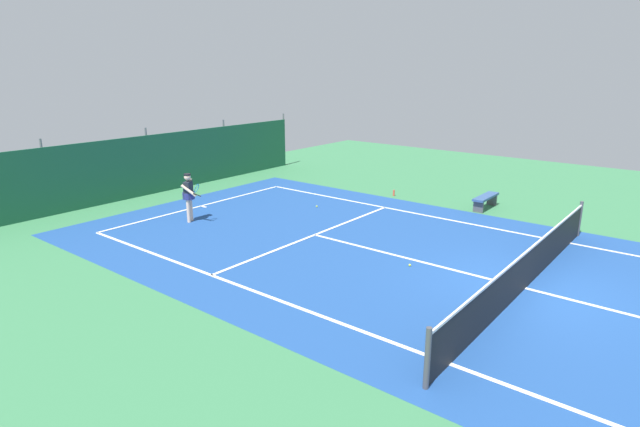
# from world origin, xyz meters

# --- Properties ---
(ground_plane) EXTENTS (36.00, 36.00, 0.00)m
(ground_plane) POSITION_xyz_m (0.00, 0.00, 0.00)
(ground_plane) COLOR #387A4C
(court_surface) EXTENTS (11.02, 26.60, 0.01)m
(court_surface) POSITION_xyz_m (0.00, 0.00, 0.00)
(court_surface) COLOR #1E478C
(court_surface) RESTS_ON ground
(tennis_net) EXTENTS (10.12, 0.10, 1.10)m
(tennis_net) POSITION_xyz_m (0.00, 0.00, 0.51)
(tennis_net) COLOR black
(tennis_net) RESTS_ON ground
(back_fence) EXTENTS (16.30, 0.98, 2.70)m
(back_fence) POSITION_xyz_m (-0.00, 15.51, 0.67)
(back_fence) COLOR #195138
(back_fence) RESTS_ON ground
(tennis_player) EXTENTS (0.56, 0.83, 1.64)m
(tennis_player) POSITION_xyz_m (-1.48, 10.60, 0.96)
(tennis_player) COLOR beige
(tennis_player) RESTS_ON ground
(tennis_ball_near_player) EXTENTS (0.07, 0.07, 0.07)m
(tennis_ball_near_player) POSITION_xyz_m (-0.46, 2.82, 0.03)
(tennis_ball_near_player) COLOR #CCDB33
(tennis_ball_near_player) RESTS_ON ground
(tennis_ball_midcourt) EXTENTS (0.07, 0.07, 0.07)m
(tennis_ball_midcourt) POSITION_xyz_m (2.59, 8.41, 0.03)
(tennis_ball_midcourt) COLOR #CCDB33
(tennis_ball_midcourt) RESTS_ON ground
(parked_car) EXTENTS (2.30, 4.34, 1.68)m
(parked_car) POSITION_xyz_m (3.37, 17.62, 0.84)
(parked_car) COLOR black
(parked_car) RESTS_ON ground
(courtside_bench) EXTENTS (1.60, 0.40, 0.49)m
(courtside_bench) POSITION_xyz_m (6.31, 3.45, 0.37)
(courtside_bench) COLOR #335184
(courtside_bench) RESTS_ON ground
(water_bottle) EXTENTS (0.08, 0.08, 0.24)m
(water_bottle) POSITION_xyz_m (5.90, 7.07, 0.12)
(water_bottle) COLOR #D84C38
(water_bottle) RESTS_ON ground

